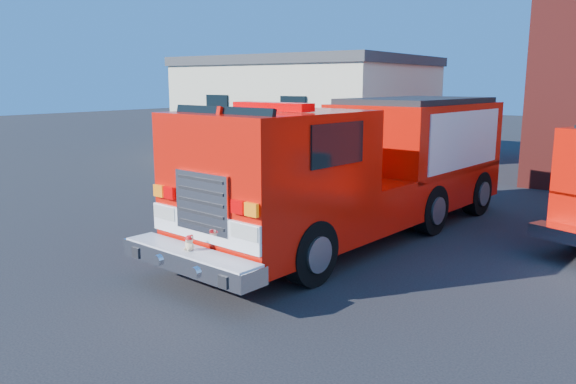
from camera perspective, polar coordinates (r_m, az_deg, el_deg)
The scene contains 4 objects.
ground at distance 11.22m, azimuth 3.58°, elevation -5.57°, with size 100.00×100.00×0.00m, color black.
side_building at distance 26.57m, azimuth 2.00°, elevation 8.87°, with size 10.20×8.20×4.35m.
fire_engine at distance 11.90m, azimuth 7.72°, elevation 2.67°, with size 3.47×9.55×2.88m.
pickup_truck at distance 16.44m, azimuth 1.39°, elevation 2.82°, with size 2.81×5.75×1.80m.
Camera 1 is at (5.66, -9.14, 3.20)m, focal length 35.00 mm.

